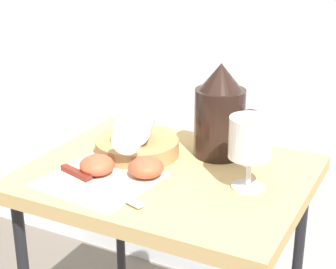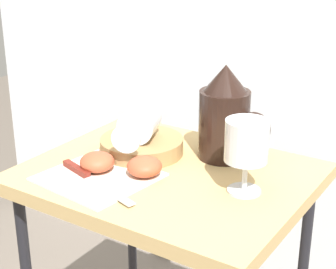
{
  "view_description": "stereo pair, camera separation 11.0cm",
  "coord_description": "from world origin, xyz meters",
  "px_view_note": "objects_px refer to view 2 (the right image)",
  "views": [
    {
      "loc": [
        0.46,
        -0.91,
        1.2
      ],
      "look_at": [
        0.0,
        0.0,
        0.8
      ],
      "focal_mm": 58.93,
      "sensor_mm": 36.0,
      "label": 1
    },
    {
      "loc": [
        0.56,
        -0.86,
        1.2
      ],
      "look_at": [
        0.0,
        0.0,
        0.8
      ],
      "focal_mm": 58.93,
      "sensor_mm": 36.0,
      "label": 2
    }
  ],
  "objects_px": {
    "table": "(168,204)",
    "wine_glass_upright": "(245,146)",
    "knife": "(87,176)",
    "apple_half_left": "(97,162)",
    "wine_glass_tipped_near": "(139,123)",
    "pitcher": "(225,121)",
    "apple_half_right": "(144,167)",
    "basket_tray": "(142,146)"
  },
  "relations": [
    {
      "from": "knife",
      "to": "wine_glass_upright",
      "type": "bearing_deg",
      "value": 22.55
    },
    {
      "from": "table",
      "to": "wine_glass_upright",
      "type": "bearing_deg",
      "value": -1.55
    },
    {
      "from": "table",
      "to": "pitcher",
      "type": "distance_m",
      "value": 0.21
    },
    {
      "from": "wine_glass_tipped_near",
      "to": "knife",
      "type": "height_order",
      "value": "wine_glass_tipped_near"
    },
    {
      "from": "apple_half_left",
      "to": "apple_half_right",
      "type": "bearing_deg",
      "value": 19.85
    },
    {
      "from": "wine_glass_upright",
      "to": "knife",
      "type": "bearing_deg",
      "value": -157.45
    },
    {
      "from": "wine_glass_upright",
      "to": "apple_half_left",
      "type": "bearing_deg",
      "value": -164.49
    },
    {
      "from": "basket_tray",
      "to": "wine_glass_upright",
      "type": "xyz_separation_m",
      "value": [
        0.27,
        -0.05,
        0.08
      ]
    },
    {
      "from": "table",
      "to": "wine_glass_tipped_near",
      "type": "relative_size",
      "value": 4.5
    },
    {
      "from": "pitcher",
      "to": "wine_glass_upright",
      "type": "bearing_deg",
      "value": -49.83
    },
    {
      "from": "basket_tray",
      "to": "knife",
      "type": "distance_m",
      "value": 0.17
    },
    {
      "from": "wine_glass_tipped_near",
      "to": "apple_half_left",
      "type": "bearing_deg",
      "value": -98.44
    },
    {
      "from": "apple_half_left",
      "to": "knife",
      "type": "height_order",
      "value": "apple_half_left"
    },
    {
      "from": "apple_half_right",
      "to": "wine_glass_tipped_near",
      "type": "bearing_deg",
      "value": 130.81
    },
    {
      "from": "basket_tray",
      "to": "pitcher",
      "type": "distance_m",
      "value": 0.19
    },
    {
      "from": "basket_tray",
      "to": "knife",
      "type": "xyz_separation_m",
      "value": [
        -0.01,
        -0.17,
        -0.01
      ]
    },
    {
      "from": "pitcher",
      "to": "apple_half_left",
      "type": "bearing_deg",
      "value": -130.1
    },
    {
      "from": "table",
      "to": "knife",
      "type": "relative_size",
      "value": 3.18
    },
    {
      "from": "wine_glass_upright",
      "to": "apple_half_right",
      "type": "height_order",
      "value": "wine_glass_upright"
    },
    {
      "from": "knife",
      "to": "apple_half_right",
      "type": "bearing_deg",
      "value": 38.69
    },
    {
      "from": "pitcher",
      "to": "apple_half_right",
      "type": "relative_size",
      "value": 2.91
    },
    {
      "from": "table",
      "to": "pitcher",
      "type": "xyz_separation_m",
      "value": [
        0.06,
        0.13,
        0.16
      ]
    },
    {
      "from": "wine_glass_upright",
      "to": "apple_half_right",
      "type": "xyz_separation_m",
      "value": [
        -0.19,
        -0.05,
        -0.07
      ]
    },
    {
      "from": "table",
      "to": "wine_glass_upright",
      "type": "xyz_separation_m",
      "value": [
        0.17,
        -0.0,
        0.17
      ]
    },
    {
      "from": "knife",
      "to": "apple_half_left",
      "type": "bearing_deg",
      "value": 96.22
    },
    {
      "from": "wine_glass_tipped_near",
      "to": "knife",
      "type": "distance_m",
      "value": 0.17
    },
    {
      "from": "apple_half_right",
      "to": "knife",
      "type": "height_order",
      "value": "apple_half_right"
    },
    {
      "from": "wine_glass_tipped_near",
      "to": "apple_half_right",
      "type": "distance_m",
      "value": 0.13
    },
    {
      "from": "pitcher",
      "to": "apple_half_right",
      "type": "xyz_separation_m",
      "value": [
        -0.08,
        -0.18,
        -0.06
      ]
    },
    {
      "from": "wine_glass_upright",
      "to": "apple_half_right",
      "type": "relative_size",
      "value": 2.03
    },
    {
      "from": "basket_tray",
      "to": "wine_glass_tipped_near",
      "type": "xyz_separation_m",
      "value": [
        0.0,
        -0.01,
        0.06
      ]
    },
    {
      "from": "basket_tray",
      "to": "pitcher",
      "type": "xyz_separation_m",
      "value": [
        0.16,
        0.08,
        0.06
      ]
    },
    {
      "from": "apple_half_right",
      "to": "wine_glass_upright",
      "type": "bearing_deg",
      "value": 13.36
    },
    {
      "from": "pitcher",
      "to": "apple_half_left",
      "type": "distance_m",
      "value": 0.28
    },
    {
      "from": "apple_half_left",
      "to": "apple_half_right",
      "type": "xyz_separation_m",
      "value": [
        0.09,
        0.03,
        0.0
      ]
    },
    {
      "from": "pitcher",
      "to": "wine_glass_tipped_near",
      "type": "xyz_separation_m",
      "value": [
        -0.16,
        -0.09,
        -0.01
      ]
    },
    {
      "from": "basket_tray",
      "to": "pitcher",
      "type": "bearing_deg",
      "value": 26.71
    },
    {
      "from": "table",
      "to": "apple_half_right",
      "type": "xyz_separation_m",
      "value": [
        -0.02,
        -0.05,
        0.1
      ]
    },
    {
      "from": "pitcher",
      "to": "wine_glass_tipped_near",
      "type": "distance_m",
      "value": 0.18
    },
    {
      "from": "apple_half_left",
      "to": "knife",
      "type": "relative_size",
      "value": 0.31
    },
    {
      "from": "apple_half_right",
      "to": "knife",
      "type": "xyz_separation_m",
      "value": [
        -0.09,
        -0.07,
        -0.01
      ]
    },
    {
      "from": "knife",
      "to": "wine_glass_tipped_near",
      "type": "bearing_deg",
      "value": 85.02
    }
  ]
}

